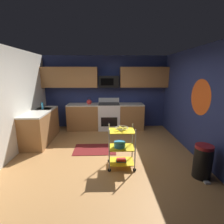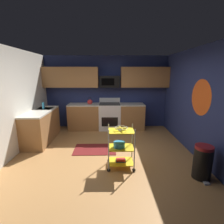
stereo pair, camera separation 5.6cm
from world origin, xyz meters
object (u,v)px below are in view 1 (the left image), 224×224
at_px(oven_range, 109,116).
at_px(trash_can, 203,161).
at_px(book_stack, 121,160).
at_px(kettle, 89,102).
at_px(microwave, 109,82).
at_px(mixing_bowl_large, 120,144).
at_px(rolling_cart, 121,147).
at_px(fruit_bowl, 122,128).
at_px(dish_soap_bottle, 42,106).

bearing_deg(oven_range, trash_can, -59.55).
bearing_deg(book_stack, kettle, 109.83).
relative_size(oven_range, microwave, 1.57).
bearing_deg(mixing_bowl_large, microwave, 94.22).
distance_m(rolling_cart, book_stack, 0.30).
xyz_separation_m(book_stack, kettle, (-0.94, 2.61, 0.84)).
bearing_deg(kettle, fruit_bowl, -70.17).
relative_size(oven_range, book_stack, 4.99).
distance_m(kettle, dish_soap_bottle, 1.57).
xyz_separation_m(mixing_bowl_large, trash_can, (1.58, -0.41, -0.19)).
xyz_separation_m(rolling_cart, trash_can, (1.54, -0.41, -0.12)).
relative_size(oven_range, fruit_bowl, 4.04).
relative_size(microwave, mixing_bowl_large, 2.78).
xyz_separation_m(microwave, mixing_bowl_large, (0.20, -2.72, -1.18)).
bearing_deg(microwave, trash_can, -60.38).
bearing_deg(rolling_cart, fruit_bowl, -63.43).
bearing_deg(trash_can, microwave, 119.62).
relative_size(rolling_cart, fruit_bowl, 3.36).
bearing_deg(dish_soap_bottle, rolling_cart, -37.82).
bearing_deg(trash_can, book_stack, 164.99).
xyz_separation_m(rolling_cart, kettle, (-0.94, 2.61, 0.54)).
distance_m(fruit_bowl, book_stack, 0.72).
distance_m(microwave, rolling_cart, 3.00).
distance_m(microwave, dish_soap_bottle, 2.34).
xyz_separation_m(rolling_cart, fruit_bowl, (0.00, -0.00, 0.42)).
height_order(oven_range, rolling_cart, oven_range).
height_order(fruit_bowl, dish_soap_bottle, dish_soap_bottle).
bearing_deg(rolling_cart, kettle, 109.83).
bearing_deg(rolling_cart, trash_can, -15.01).
distance_m(microwave, mixing_bowl_large, 2.97).
xyz_separation_m(oven_range, fruit_bowl, (0.24, -2.61, 0.40)).
xyz_separation_m(oven_range, trash_can, (1.78, -3.02, -0.15)).
xyz_separation_m(mixing_bowl_large, dish_soap_bottle, (-2.22, 1.76, 0.50)).
xyz_separation_m(microwave, fruit_bowl, (0.24, -2.72, -0.82)).
bearing_deg(dish_soap_bottle, kettle, 32.82).
height_order(oven_range, kettle, kettle).
distance_m(microwave, trash_can, 3.85).
bearing_deg(mixing_bowl_large, kettle, 109.08).
distance_m(mixing_bowl_large, book_stack, 0.37).
bearing_deg(kettle, dish_soap_bottle, -147.18).
height_order(rolling_cart, dish_soap_bottle, dish_soap_bottle).
bearing_deg(trash_can, kettle, 129.39).
relative_size(fruit_bowl, book_stack, 1.23).
bearing_deg(fruit_bowl, kettle, 109.83).
height_order(oven_range, microwave, microwave).
xyz_separation_m(rolling_cart, mixing_bowl_large, (-0.04, -0.00, 0.07)).
relative_size(book_stack, trash_can, 0.33).
height_order(microwave, trash_can, microwave).
xyz_separation_m(microwave, dish_soap_bottle, (-2.02, -0.96, -0.68)).
height_order(rolling_cart, fruit_bowl, rolling_cart).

